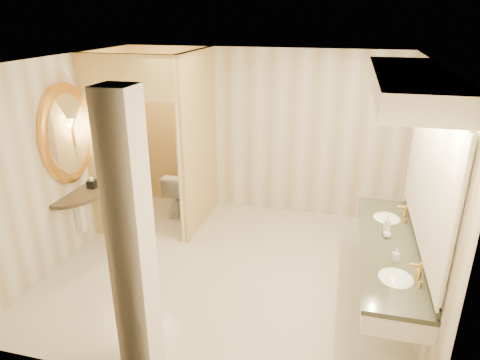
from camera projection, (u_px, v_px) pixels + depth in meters
The scene contains 16 objects.
floor at pixel (228, 268), 5.73m from camera, with size 4.50×4.50×0.00m, color beige.
ceiling at pixel (225, 61), 4.74m from camera, with size 4.50×4.50×0.00m, color silver.
wall_back at pixel (260, 133), 7.04m from camera, with size 4.50×0.02×2.70m, color beige.
wall_front at pixel (158, 260), 3.43m from camera, with size 4.50×0.02×2.70m, color beige.
wall_left at pixel (66, 160), 5.74m from camera, with size 0.02×4.00×2.70m, color beige.
wall_right at pixel (422, 192), 4.72m from camera, with size 0.02×4.00×2.70m, color beige.
toilet_closet at pixel (172, 143), 6.35m from camera, with size 1.50×1.55×2.70m.
wall_sconce at pixel (101, 126), 5.92m from camera, with size 0.14×0.14×0.42m.
vanity at pixel (403, 179), 4.32m from camera, with size 0.75×2.59×2.09m.
console_shelf at pixel (70, 159), 5.78m from camera, with size 1.04×1.04×1.97m.
pillar at pixel (131, 243), 3.69m from camera, with size 0.31×0.31×2.70m, color white.
tissue_box at pixel (92, 184), 6.05m from camera, with size 0.11×0.11×0.11m, color black.
toilet at pixel (182, 192), 7.23m from camera, with size 0.41×0.72×0.73m, color white.
soap_bottle_a at pixel (396, 255), 4.27m from camera, with size 0.06×0.06×0.14m, color beige.
soap_bottle_b at pixel (387, 233), 4.71m from camera, with size 0.08×0.08×0.11m, color silver.
soap_bottle_c at pixel (387, 224), 4.78m from camera, with size 0.09×0.09×0.23m, color #C6B28C.
Camera 1 is at (1.36, -4.70, 3.21)m, focal length 32.00 mm.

